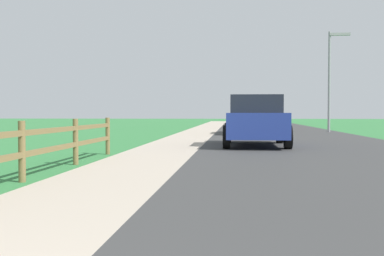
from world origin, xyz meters
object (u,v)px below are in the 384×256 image
parked_car_white (249,119)px  parked_car_red (255,117)px  parked_suv_blue (255,121)px  parked_car_beige (245,116)px  street_lamp (332,72)px

parked_car_white → parked_car_red: parked_car_red is taller
parked_suv_blue → parked_car_white: bearing=89.7°
parked_suv_blue → parked_car_red: size_ratio=0.97×
parked_car_red → parked_car_beige: 10.52m
street_lamp → parked_car_white: bearing=-154.8°
parked_suv_blue → street_lamp: bearing=67.3°
parked_car_red → parked_car_beige: size_ratio=0.94×
parked_suv_blue → parked_car_red: parked_suv_blue is taller
parked_car_red → parked_car_white: bearing=-93.9°
parked_car_white → street_lamp: bearing=25.2°
parked_car_red → street_lamp: (3.87, -8.54, 2.57)m
parked_car_red → street_lamp: 9.72m
parked_car_beige → street_lamp: street_lamp is taller
parked_suv_blue → parked_car_red: 19.66m
parked_suv_blue → parked_car_beige: (0.32, 30.16, -0.02)m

